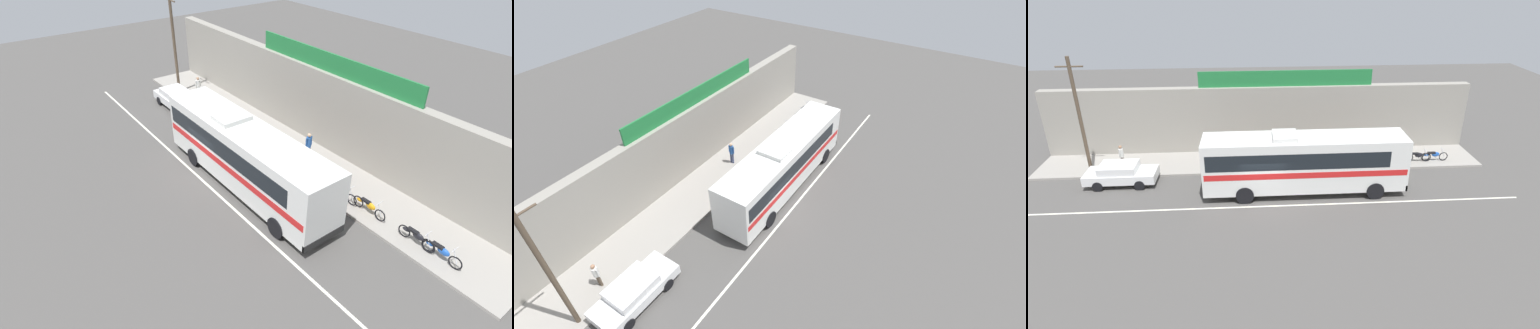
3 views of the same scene
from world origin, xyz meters
The scene contains 14 objects.
ground_plane centered at (0.00, 0.00, 0.00)m, with size 70.00×70.00×0.00m, color #4F4C49.
sidewalk_slab centered at (0.00, 5.20, 0.07)m, with size 30.00×3.60×0.14m, color gray.
storefront_facade centered at (0.00, 7.35, 2.40)m, with size 30.00×0.70×4.80m, color gray.
storefront_billboard centered at (1.86, 7.35, 5.35)m, with size 12.09×0.12×1.10m, color #1E7538.
road_center_stripe centered at (0.00, -0.80, 0.00)m, with size 30.00×0.14×0.01m, color silver.
intercity_bus centered at (2.41, 0.83, 2.07)m, with size 11.91×2.60×3.78m.
parked_car centered at (-8.80, 2.57, 0.74)m, with size 4.32×1.91×1.37m.
utility_pole centered at (-11.13, 3.95, 4.06)m, with size 1.60×0.22×7.58m.
motorcycle_black centered at (8.06, 4.22, 0.57)m, with size 1.96×0.56×0.94m.
motorcycle_red centered at (10.72, 4.24, 0.57)m, with size 1.87×0.56×0.94m.
motorcycle_green centered at (6.47, 4.07, 0.57)m, with size 1.88×0.56×0.94m.
motorcycle_blue centered at (11.92, 4.29, 0.57)m, with size 1.90×0.56×0.94m.
pedestrian_by_curb centered at (2.58, 5.28, 1.13)m, with size 0.30×0.48×1.70m.
pedestrian_far_left centered at (-9.30, 4.71, 1.06)m, with size 0.30×0.48×1.59m.
Camera 2 is at (-13.75, -8.41, 16.33)m, focal length 25.21 mm.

